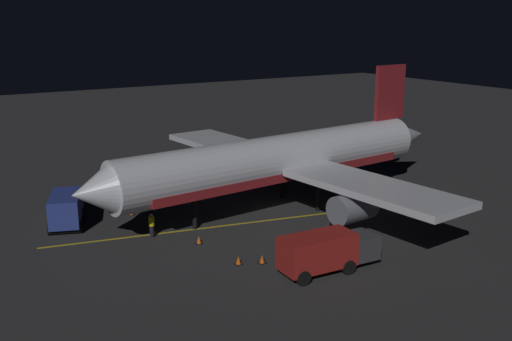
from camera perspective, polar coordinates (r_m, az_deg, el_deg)
The scene contains 10 objects.
ground_plane at distance 48.50m, azimuth 2.01°, elevation -3.81°, with size 180.00×180.00×0.20m, color #2C2C2E.
apron_guide_stripe at distance 45.16m, azimuth -1.08°, elevation -5.07°, with size 0.24×29.64×0.01m, color gold.
airliner at distance 47.75m, azimuth 2.59°, elevation 0.96°, with size 31.94×35.03×10.97m.
baggage_truck at distance 46.75m, azimuth -17.68°, elevation -3.43°, with size 6.50×4.07×2.50m.
catering_truck at distance 36.68m, azimuth 6.68°, elevation -7.76°, with size 2.54×6.57×2.46m.
ground_crew_worker at distance 42.74m, azimuth -9.97°, elevation -5.18°, with size 0.40×0.40×1.74m.
traffic_cone_near_left at distance 37.86m, azimuth -1.69°, elevation -8.62°, with size 0.50×0.50×0.55m.
traffic_cone_near_right at distance 41.32m, azimuth -5.49°, elevation -6.66°, with size 0.50×0.50×0.55m.
traffic_cone_under_wing at distance 38.03m, azimuth 0.58°, elevation -8.51°, with size 0.50×0.50×0.55m.
traffic_cone_far at distance 47.97m, azimuth -11.86°, elevation -3.89°, with size 0.50×0.50×0.55m.
Camera 1 is at (-38.16, 25.81, 15.06)m, focal length 41.76 mm.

